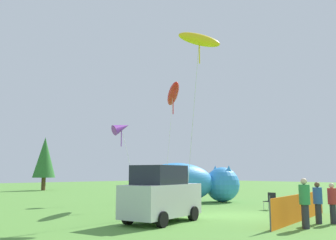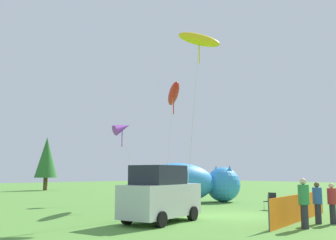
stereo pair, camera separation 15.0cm
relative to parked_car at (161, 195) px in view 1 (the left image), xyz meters
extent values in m
plane|color=#548C38|center=(4.23, -0.56, -1.11)|extent=(120.00, 120.00, 0.00)
cube|color=#B7BCC1|center=(0.04, 0.01, -0.21)|extent=(4.13, 2.48, 1.28)
cube|color=#1E232D|center=(-0.15, -0.03, 0.81)|extent=(2.41, 1.95, 0.77)
cylinder|color=black|center=(1.02, 1.06, -0.81)|extent=(0.63, 0.36, 0.60)
cylinder|color=black|center=(1.39, -0.48, -0.81)|extent=(0.63, 0.36, 0.60)
cylinder|color=black|center=(-1.31, 0.50, -0.81)|extent=(0.63, 0.36, 0.60)
cylinder|color=black|center=(-0.94, -1.04, -0.81)|extent=(0.63, 0.36, 0.60)
cube|color=black|center=(7.76, -0.30, -0.66)|extent=(0.54, 0.54, 0.03)
cube|color=black|center=(8.00, -0.31, -0.43)|extent=(0.05, 0.49, 0.47)
cylinder|color=#A5A5AD|center=(7.53, -0.51, -0.88)|extent=(0.02, 0.02, 0.45)
cylinder|color=#A5A5AD|center=(7.55, -0.07, -0.88)|extent=(0.02, 0.02, 0.45)
cylinder|color=#A5A5AD|center=(7.97, -0.53, -0.88)|extent=(0.02, 0.02, 0.45)
cylinder|color=#A5A5AD|center=(7.99, -0.09, -0.88)|extent=(0.02, 0.02, 0.45)
ellipsoid|color=#338CD8|center=(7.19, 6.22, 0.21)|extent=(5.78, 4.49, 2.63)
ellipsoid|color=white|center=(7.19, 6.22, -0.39)|extent=(3.82, 3.14, 1.19)
sphere|color=#338CD8|center=(10.27, 4.86, 0.08)|extent=(2.37, 2.37, 2.37)
cone|color=#338CD8|center=(10.27, 5.45, 1.02)|extent=(0.66, 0.66, 0.71)
cone|color=#338CD8|center=(10.27, 4.27, 1.02)|extent=(0.66, 0.66, 0.71)
cube|color=orange|center=(4.65, -3.67, -0.55)|extent=(7.12, 1.40, 1.11)
cylinder|color=#4C4C51|center=(1.10, -4.35, -0.50)|extent=(0.05, 0.05, 1.22)
cylinder|color=#4C4C51|center=(8.21, -2.99, -0.50)|extent=(0.05, 0.05, 1.22)
cylinder|color=#2D2D38|center=(4.71, -5.00, -0.73)|extent=(0.24, 0.24, 0.76)
cylinder|color=#B72D2D|center=(4.71, -5.00, -0.03)|extent=(0.35, 0.35, 0.63)
sphere|color=beige|center=(4.71, -5.00, 0.39)|extent=(0.21, 0.21, 0.21)
cylinder|color=#2D2D38|center=(4.26, -4.61, -0.72)|extent=(0.24, 0.24, 0.78)
cylinder|color=#2D59A5|center=(4.26, -4.61, -0.01)|extent=(0.36, 0.36, 0.65)
sphere|color=brown|center=(4.26, -4.61, 0.42)|extent=(0.21, 0.21, 0.21)
cylinder|color=#2D2D38|center=(2.66, -4.85, -0.68)|extent=(0.27, 0.27, 0.86)
cylinder|color=#338C4C|center=(2.66, -4.85, 0.11)|extent=(0.39, 0.39, 0.72)
sphere|color=beige|center=(2.66, -4.85, 0.59)|extent=(0.23, 0.23, 0.23)
cylinder|color=silver|center=(4.89, 8.33, 1.42)|extent=(0.09, 1.95, 5.08)
cone|color=purple|center=(4.85, 9.30, 3.96)|extent=(1.50, 1.00, 1.13)
cylinder|color=purple|center=(4.85, 9.30, 3.26)|extent=(0.06, 0.06, 1.20)
cylinder|color=silver|center=(4.63, 4.36, 2.37)|extent=(2.42, 1.70, 6.98)
ellipsoid|color=red|center=(5.82, 5.19, 5.86)|extent=(2.34, 2.98, 1.45)
cylinder|color=red|center=(5.82, 5.19, 5.16)|extent=(0.06, 0.06, 1.20)
cylinder|color=silver|center=(3.71, 1.61, 3.38)|extent=(0.12, 1.00, 8.99)
ellipsoid|color=yellow|center=(3.76, 1.12, 7.87)|extent=(2.11, 2.02, 1.20)
cylinder|color=yellow|center=(3.76, 1.12, 7.17)|extent=(0.06, 0.06, 1.20)
cylinder|color=brown|center=(8.70, 28.80, -0.40)|extent=(0.45, 0.45, 1.42)
cone|color=#2D6B2D|center=(8.70, 28.80, 2.58)|extent=(2.49, 2.49, 4.54)
camera|label=1|loc=(-10.61, -11.44, 0.93)|focal=40.00mm
camera|label=2|loc=(-10.50, -11.54, 0.93)|focal=40.00mm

